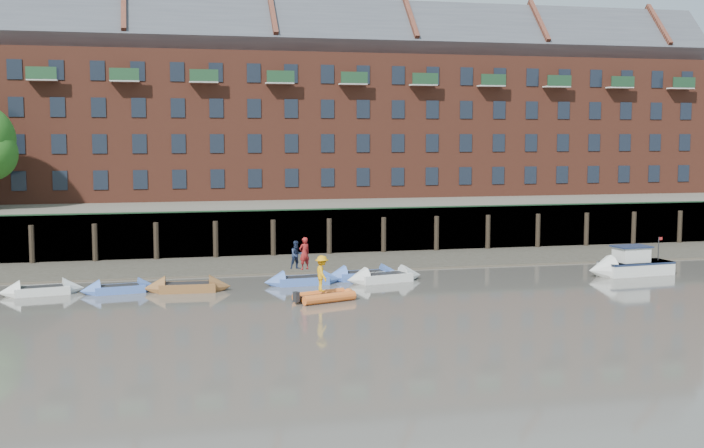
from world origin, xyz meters
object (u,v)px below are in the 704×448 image
object	(u,v)px
person_rower_b	(297,255)
rowboat_2	(187,287)
person_rower_a	(304,253)
rowboat_3	(303,281)
rowboat_0	(42,290)
rib_tender	(326,296)
rowboat_4	(364,275)
rowboat_5	(384,277)
person_rib_crew	(322,273)
rowboat_1	(119,289)
motor_launch	(623,266)

from	to	relation	value
person_rower_b	rowboat_2	bearing A→B (deg)	176.29
person_rower_a	rowboat_3	bearing A→B (deg)	-55.57
rowboat_0	rib_tender	xyz separation A→B (m)	(14.49, -5.25, 0.02)
rowboat_4	rib_tender	distance (m)	6.99
rib_tender	rowboat_2	bearing A→B (deg)	127.84
rowboat_3	person_rower_b	distance (m)	1.50
rowboat_3	rib_tender	world-z (taller)	rowboat_3
rowboat_4	person_rower_b	xyz separation A→B (m)	(-4.13, -0.68, 1.44)
rowboat_2	person_rower_a	xyz separation A→B (m)	(6.62, 0.73, 1.56)
rowboat_2	rowboat_5	world-z (taller)	rowboat_5
person_rower_b	rib_tender	bearing A→B (deg)	-96.41
person_rib_crew	person_rower_a	bearing A→B (deg)	-3.90
rowboat_4	person_rower_a	size ratio (longest dim) A/B	2.57
rowboat_3	person_rower_b	world-z (taller)	person_rower_b
rowboat_4	person_rower_b	distance (m)	4.42
rib_tender	person_rib_crew	distance (m)	1.24
rowboat_0	person_rib_crew	bearing A→B (deg)	-30.80
person_rower_b	person_rib_crew	distance (m)	5.50
rowboat_3	person_rower_a	world-z (taller)	person_rower_a
rowboat_1	motor_launch	world-z (taller)	motor_launch
rib_tender	person_rib_crew	size ratio (longest dim) A/B	1.79
motor_launch	rowboat_0	bearing A→B (deg)	-7.97
rowboat_1	rowboat_5	world-z (taller)	rowboat_5
rowboat_2	rowboat_1	bearing A→B (deg)	175.77
rowboat_1	person_rower_a	world-z (taller)	person_rower_a
rowboat_1	person_rib_crew	xyz separation A→B (m)	(10.21, -4.93, 1.24)
rowboat_3	person_rower_b	bearing A→B (deg)	137.17
rowboat_5	person_rower_b	bearing A→B (deg)	164.53
rowboat_2	rowboat_4	world-z (taller)	rowboat_2
motor_launch	rib_tender	bearing A→B (deg)	5.82
rowboat_1	rowboat_4	distance (m)	14.01
rowboat_3	person_rib_crew	xyz separation A→B (m)	(0.08, -5.24, 1.23)
motor_launch	person_rib_crew	bearing A→B (deg)	5.95
rowboat_4	rib_tender	size ratio (longest dim) A/B	1.43
rowboat_2	person_rower_b	bearing A→B (deg)	12.76
rowboat_1	person_rib_crew	bearing A→B (deg)	-35.01
rowboat_5	rowboat_2	bearing A→B (deg)	171.80
person_rib_crew	rowboat_3	bearing A→B (deg)	-2.81
rowboat_5	rowboat_1	bearing A→B (deg)	169.12
rib_tender	person_rower_b	bearing A→B (deg)	76.95
rowboat_3	motor_launch	xyz separation A→B (m)	(19.59, -1.20, 0.35)
rowboat_0	person_rower_b	world-z (taller)	person_rower_b
rowboat_3	rowboat_2	bearing A→B (deg)	-177.10
rowboat_1	rib_tender	world-z (taller)	rowboat_1
person_rower_a	person_rower_b	distance (m)	0.51
rowboat_5	motor_launch	xyz separation A→B (m)	(14.77, -1.10, 0.34)
rowboat_1	rowboat_4	world-z (taller)	rowboat_4
rowboat_3	rowboat_5	distance (m)	4.82
rowboat_4	motor_launch	size ratio (longest dim) A/B	0.84
rowboat_4	person_rib_crew	world-z (taller)	person_rib_crew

